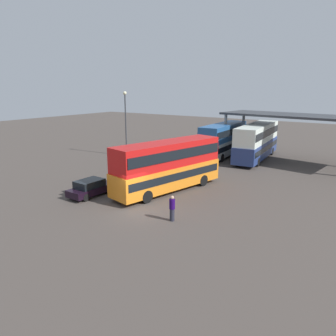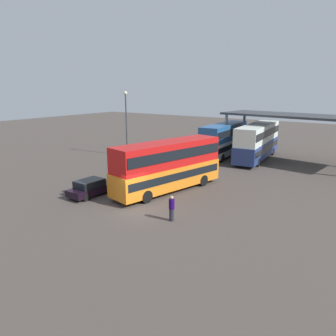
# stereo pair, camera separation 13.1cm
# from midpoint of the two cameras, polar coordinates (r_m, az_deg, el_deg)

# --- Properties ---
(ground_plane) EXTENTS (140.00, 140.00, 0.00)m
(ground_plane) POSITION_cam_midpoint_polar(r_m,az_deg,el_deg) (23.85, -5.26, -7.27)
(ground_plane) COLOR #48403B
(double_decker_main) EXTENTS (4.70, 10.82, 4.24)m
(double_decker_main) POSITION_cam_midpoint_polar(r_m,az_deg,el_deg) (27.34, -0.12, 0.66)
(double_decker_main) COLOR orange
(double_decker_main) RESTS_ON ground_plane
(parked_hatchback) EXTENTS (1.79, 4.07, 1.35)m
(parked_hatchback) POSITION_cam_midpoint_polar(r_m,az_deg,el_deg) (27.27, -13.48, -3.36)
(parked_hatchback) COLOR black
(parked_hatchback) RESTS_ON ground_plane
(double_decker_near_canopy) EXTENTS (3.01, 10.48, 4.14)m
(double_decker_near_canopy) POSITION_cam_midpoint_polar(r_m,az_deg,el_deg) (42.04, 9.62, 5.10)
(double_decker_near_canopy) COLOR silver
(double_decker_near_canopy) RESTS_ON ground_plane
(double_decker_mid_row) EXTENTS (3.51, 11.75, 4.28)m
(double_decker_mid_row) POSITION_cam_midpoint_polar(r_m,az_deg,el_deg) (41.05, 15.21, 4.70)
(double_decker_mid_row) COLOR navy
(double_decker_mid_row) RESTS_ON ground_plane
(depot_canopy) EXTENTS (19.14, 8.10, 5.57)m
(depot_canopy) POSITION_cam_midpoint_polar(r_m,az_deg,el_deg) (40.17, 22.47, 8.03)
(depot_canopy) COLOR #33353A
(depot_canopy) RESTS_ON ground_plane
(lamppost_tall) EXTENTS (0.44, 0.44, 8.13)m
(lamppost_tall) POSITION_cam_midpoint_polar(r_m,az_deg,el_deg) (41.70, -7.54, 9.01)
(lamppost_tall) COLOR #33353A
(lamppost_tall) RESTS_ON ground_plane
(pedestrian_waiting) EXTENTS (0.38, 0.38, 1.74)m
(pedestrian_waiting) POSITION_cam_midpoint_polar(r_m,az_deg,el_deg) (21.57, 0.55, -7.08)
(pedestrian_waiting) COLOR #262633
(pedestrian_waiting) RESTS_ON ground_plane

